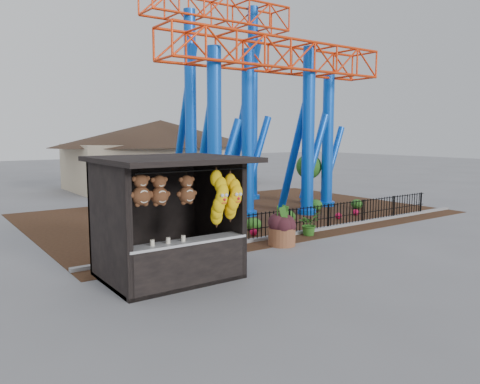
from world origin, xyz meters
TOP-DOWN VIEW (x-y plane):
  - ground at (0.00, 0.00)m, footprint 120.00×120.00m
  - mulch_bed at (4.00, 8.00)m, footprint 18.00×12.00m
  - curb at (4.00, 3.00)m, footprint 18.00×0.18m
  - prize_booth at (-3.00, 0.92)m, footprint 3.50×3.40m
  - picket_fence at (4.90, 3.00)m, footprint 12.20×0.06m
  - roller_coaster at (5.12, 8.23)m, footprint 11.00×6.37m
  - terracotta_planter at (1.63, 2.06)m, footprint 1.06×1.06m
  - planter_foliage at (1.63, 2.06)m, footprint 0.70×0.70m
  - potted_plant at (3.42, 2.65)m, footprint 0.92×0.85m
  - landscaping at (4.47, 6.04)m, footprint 8.28×4.15m
  - pavilion at (6.00, 20.00)m, footprint 15.00×15.00m

SIDE VIEW (x-z plane):
  - ground at x=0.00m, z-range 0.00..0.00m
  - mulch_bed at x=4.00m, z-range 0.00..0.02m
  - curb at x=4.00m, z-range 0.00..0.12m
  - terracotta_planter at x=1.63m, z-range 0.00..0.60m
  - landscaping at x=4.47m, z-range -0.06..0.69m
  - potted_plant at x=3.42m, z-range 0.00..0.87m
  - picket_fence at x=4.90m, z-range 0.00..1.00m
  - planter_foliage at x=1.63m, z-range 0.60..1.24m
  - prize_booth at x=-3.00m, z-range -0.04..3.08m
  - pavilion at x=6.00m, z-range 0.67..5.47m
  - roller_coaster at x=5.12m, z-range 1.03..11.85m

